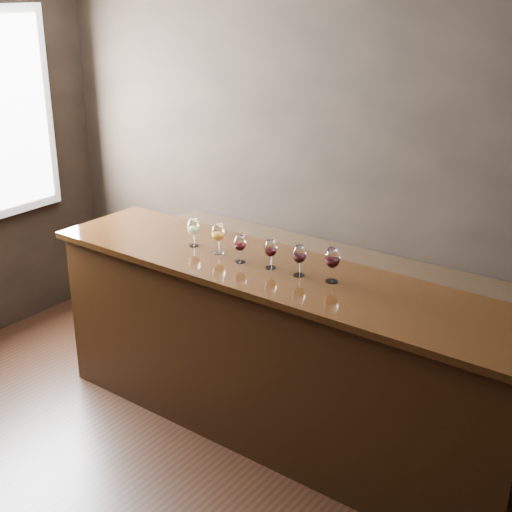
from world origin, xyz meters
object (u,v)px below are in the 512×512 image
Objects in this scene: glass_white at (193,228)px; glass_red_d at (332,259)px; back_bar_shelf at (330,319)px; glass_red_c at (299,255)px; glass_amber at (218,233)px; glass_red_a at (240,244)px; glass_red_b at (271,249)px; bar_counter at (279,357)px.

glass_white is 1.01m from glass_red_d.
back_bar_shelf is 14.77× the size of glass_red_c.
glass_amber reaches higher than glass_white.
glass_amber is 0.21m from glass_red_a.
glass_amber is at bearing 167.69° from glass_red_a.
glass_red_d reaches higher than glass_red_c.
glass_red_d is (0.60, 0.06, 0.02)m from glass_red_a.
glass_white is 0.41m from glass_red_a.
back_bar_shelf is 15.52× the size of glass_red_b.
bar_counter is 17.43× the size of glass_red_b.
back_bar_shelf is 1.08m from glass_red_a.
back_bar_shelf is at bearing 89.35° from glass_red_b.
glass_red_d reaches higher than back_bar_shelf.
glass_red_a is at bearing -105.62° from back_bar_shelf.
bar_counter is 0.98m from glass_white.
glass_red_b reaches higher than glass_red_a.
glass_white is at bearing 178.31° from glass_amber.
bar_counter is 0.71m from glass_red_b.
glass_red_b is 0.20m from glass_red_c.
glass_red_a is 0.85× the size of glass_red_d.
back_bar_shelf is 14.42× the size of glass_amber.
glass_amber is (-0.47, 0.01, 0.71)m from bar_counter.
glass_red_d is (0.20, 0.03, 0.01)m from glass_red_c.
glass_amber is 0.60m from glass_red_c.
glass_red_b is 0.87× the size of glass_red_d.
glass_red_c is at bearing 2.22° from bar_counter.
glass_red_c is (0.20, 0.00, 0.01)m from glass_red_b.
glass_red_d reaches higher than glass_red_b.
glass_white reaches higher than back_bar_shelf.
back_bar_shelf is (-0.06, 0.73, -0.05)m from bar_counter.
glass_red_d is (0.80, 0.02, 0.01)m from glass_amber.
glass_white is (-0.62, -0.71, 0.75)m from back_bar_shelf.
glass_red_a is at bearing -174.15° from glass_red_d.
glass_red_b is 0.40m from glass_red_d.
bar_counter is at bearing -174.67° from glass_red_d.
bar_counter is at bearing -85.54° from back_bar_shelf.
glass_red_d is at bearing -60.91° from back_bar_shelf.
glass_red_b reaches higher than bar_counter.
glass_red_b is (-0.01, -0.73, 0.75)m from back_bar_shelf.
back_bar_shelf is 15.17× the size of glass_white.
bar_counter reaches higher than back_bar_shelf.
glass_red_d is at bearing 6.84° from bar_counter.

